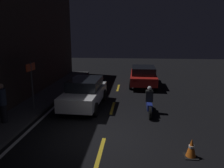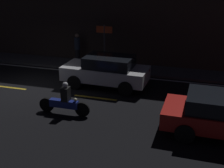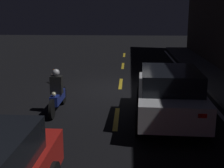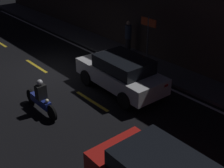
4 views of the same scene
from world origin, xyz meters
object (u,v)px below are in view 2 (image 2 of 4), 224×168
Objects in this scene: sedan_white at (106,70)px; shop_sign at (104,38)px; pedestrian at (77,48)px; motorcycle at (64,101)px.

sedan_white is 1.72× the size of shop_sign.
pedestrian reaches higher than sedan_white.
shop_sign reaches higher than motorcycle.
pedestrian is 0.72× the size of shop_sign.
shop_sign is at bearing 92.20° from motorcycle.
sedan_white is at bearing -47.53° from pedestrian.
pedestrian is at bearing 107.97° from motorcycle.
motorcycle is 0.89× the size of shop_sign.
shop_sign is (1.83, -0.49, 0.81)m from pedestrian.
pedestrian is (-2.72, 2.97, 0.19)m from sedan_white.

